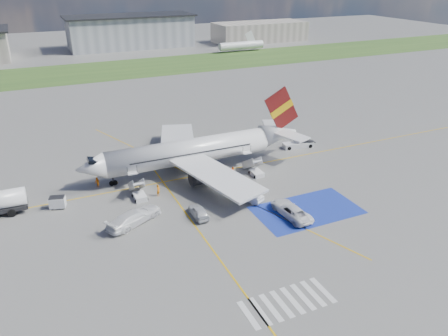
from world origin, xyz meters
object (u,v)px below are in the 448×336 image
(gpu_cart, at_px, (58,203))
(van_white_b, at_px, (134,215))
(airliner, at_px, (198,150))
(van_white_a, at_px, (291,209))
(car_silver_a, at_px, (199,212))
(car_silver_b, at_px, (248,196))
(belt_loader, at_px, (298,145))

(gpu_cart, xyz_separation_m, van_white_b, (8.47, -8.02, 0.40))
(airliner, relative_size, van_white_a, 6.84)
(gpu_cart, distance_m, van_white_a, 31.07)
(car_silver_a, height_order, car_silver_b, car_silver_a)
(belt_loader, height_order, van_white_b, van_white_b)
(gpu_cart, bearing_deg, van_white_a, -12.25)
(car_silver_a, bearing_deg, airliner, -110.93)
(airliner, xyz_separation_m, van_white_b, (-13.18, -11.66, -2.23))
(gpu_cart, distance_m, van_white_b, 11.67)
(airliner, bearing_deg, belt_loader, 4.18)
(van_white_a, relative_size, van_white_b, 0.90)
(belt_loader, bearing_deg, gpu_cart, -163.69)
(airliner, distance_m, belt_loader, 20.12)
(car_silver_b, bearing_deg, car_silver_a, -18.92)
(gpu_cart, xyz_separation_m, car_silver_b, (24.21, -8.69, -0.03))
(belt_loader, xyz_separation_m, car_silver_b, (-17.28, -13.79, 0.30))
(car_silver_a, height_order, van_white_b, van_white_b)
(van_white_b, bearing_deg, gpu_cart, 19.15)
(belt_loader, bearing_deg, airliner, -166.52)
(car_silver_a, height_order, van_white_a, van_white_a)
(car_silver_b, xyz_separation_m, van_white_b, (-15.74, 0.68, 0.43))
(car_silver_a, bearing_deg, car_silver_b, -170.96)
(airliner, height_order, van_white_b, airliner)
(airliner, height_order, gpu_cart, airliner)
(gpu_cart, bearing_deg, van_white_b, -27.66)
(airliner, bearing_deg, car_silver_a, -111.20)
(gpu_cart, xyz_separation_m, belt_loader, (41.49, 5.10, -0.32))
(gpu_cart, relative_size, van_white_a, 0.43)
(airliner, relative_size, gpu_cart, 16.07)
(car_silver_a, xyz_separation_m, car_silver_b, (7.82, 1.21, -0.00))
(gpu_cart, height_order, car_silver_a, gpu_cart)
(car_silver_a, bearing_deg, belt_loader, -148.87)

